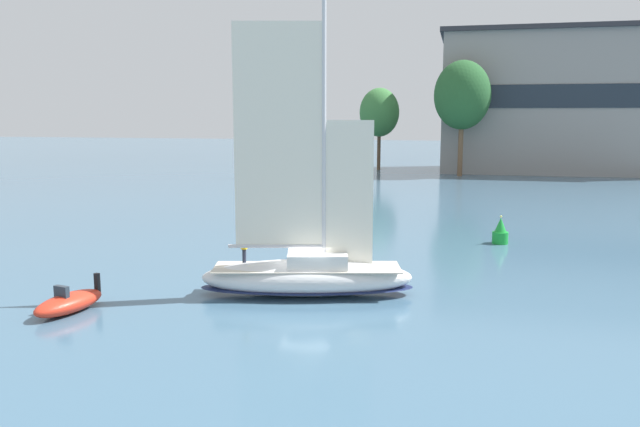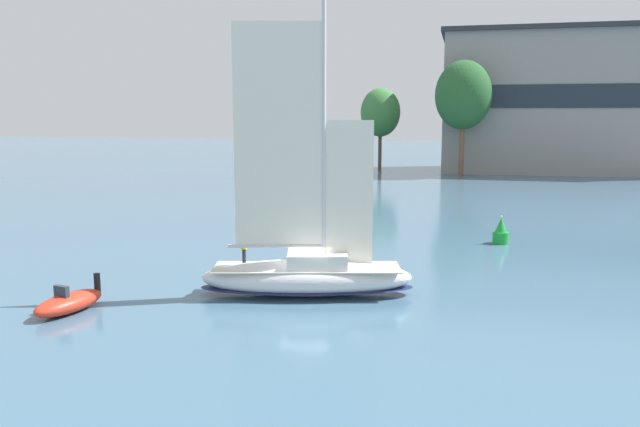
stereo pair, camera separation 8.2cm
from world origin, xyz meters
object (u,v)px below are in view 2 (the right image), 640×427
at_px(tree_shore_center, 380,113).
at_px(motor_tender, 69,302).
at_px(sailboat_main, 307,273).
at_px(channel_buoy, 501,233).
at_px(tree_shore_left, 463,95).
at_px(sailboat_moored_near_marina, 276,173).

bearing_deg(tree_shore_center, motor_tender, -92.80).
bearing_deg(sailboat_main, channel_buoy, 56.44).
bearing_deg(channel_buoy, sailboat_main, -123.56).
bearing_deg(tree_shore_left, sailboat_moored_near_marina, -161.03).
xyz_separation_m(motor_tender, channel_buoy, (20.61, 20.96, 0.34)).
xyz_separation_m(sailboat_main, sailboat_moored_near_marina, (-19.18, 57.42, -0.37)).
relative_size(sailboat_moored_near_marina, channel_buoy, 5.76).
bearing_deg(sailboat_main, tree_shore_center, 94.77).
bearing_deg(tree_shore_left, motor_tender, -103.66).
xyz_separation_m(tree_shore_center, sailboat_main, (6.27, -75.15, -8.39)).
bearing_deg(tree_shore_center, channel_buoy, -74.34).
height_order(sailboat_moored_near_marina, channel_buoy, sailboat_moored_near_marina).
relative_size(tree_shore_left, tree_shore_center, 1.26).
bearing_deg(motor_tender, tree_shore_center, 87.20).
distance_m(sailboat_main, motor_tender, 11.51).
distance_m(tree_shore_center, motor_tender, 81.04).
distance_m(sailboat_main, channel_buoy, 18.82).
relative_size(tree_shore_center, channel_buoy, 6.66).
relative_size(tree_shore_left, channel_buoy, 8.40).
height_order(tree_shore_left, motor_tender, tree_shore_left).
height_order(tree_shore_left, channel_buoy, tree_shore_left).
bearing_deg(motor_tender, channel_buoy, 45.48).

